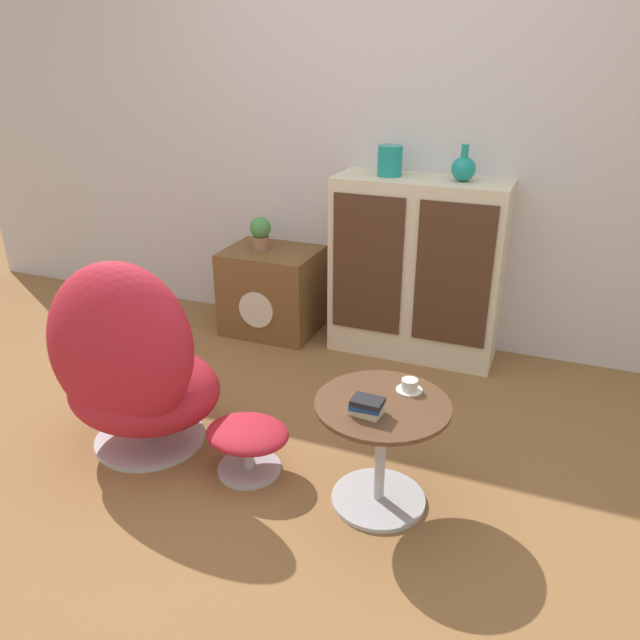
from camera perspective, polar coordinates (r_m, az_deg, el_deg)
The scene contains 12 objects.
ground_plane at distance 2.85m, azimuth -5.21°, elevation -13.82°, with size 12.00×12.00×0.00m, color olive.
wall_back at distance 3.84m, azimuth 5.79°, elevation 17.19°, with size 6.40×0.06×2.60m.
sideboard at distance 3.72m, azimuth 8.83°, elevation 4.64°, with size 0.98×0.39×1.06m.
tv_console at distance 4.07m, azimuth -4.38°, elevation 2.68°, with size 0.58×0.48×0.55m.
egg_chair at distance 2.90m, azimuth -16.82°, elevation -4.32°, with size 0.74×0.68×0.95m.
ottoman at distance 2.77m, azimuth -6.64°, elevation -10.75°, with size 0.37×0.31×0.24m.
coffee_table at distance 2.53m, azimuth 5.59°, elevation -11.09°, with size 0.53×0.53×0.47m.
vase_leftmost at distance 3.62m, azimuth 6.41°, elevation 14.27°, with size 0.14×0.14×0.17m.
vase_inner_left at distance 3.54m, azimuth 12.99°, elevation 13.39°, with size 0.13×0.13×0.20m.
potted_plant at distance 3.98m, azimuth -5.46°, elevation 8.01°, with size 0.13×0.13×0.21m.
teacup at distance 2.51m, azimuth 8.18°, elevation -6.02°, with size 0.11×0.11×0.05m.
book_stack at distance 2.34m, azimuth 4.28°, elevation -7.85°, with size 0.13×0.10×0.07m.
Camera 1 is at (1.07, -1.99, 1.73)m, focal length 35.00 mm.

